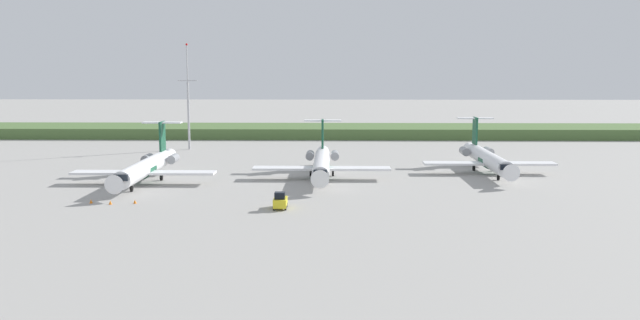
{
  "coord_description": "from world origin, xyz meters",
  "views": [
    {
      "loc": [
        2.05,
        -97.29,
        18.37
      ],
      "look_at": [
        0.0,
        10.19,
        3.0
      ],
      "focal_mm": 36.3,
      "sensor_mm": 36.0,
      "label": 1
    }
  ],
  "objects_px": {
    "baggage_tug": "(280,201)",
    "safety_cone_front_marker": "(91,201)",
    "safety_cone_mid_marker": "(110,202)",
    "safety_cone_rear_marker": "(135,202)",
    "antenna_mast": "(188,106)",
    "regional_jet_second": "(322,163)",
    "regional_jet_third": "(487,158)",
    "regional_jet_nearest": "(146,167)"
  },
  "relations": [
    {
      "from": "regional_jet_second",
      "to": "safety_cone_mid_marker",
      "type": "distance_m",
      "value": 35.96
    },
    {
      "from": "safety_cone_front_marker",
      "to": "baggage_tug",
      "type": "bearing_deg",
      "value": -6.45
    },
    {
      "from": "antenna_mast",
      "to": "safety_cone_rear_marker",
      "type": "relative_size",
      "value": 43.19
    },
    {
      "from": "safety_cone_mid_marker",
      "to": "regional_jet_nearest",
      "type": "bearing_deg",
      "value": 89.72
    },
    {
      "from": "baggage_tug",
      "to": "safety_cone_front_marker",
      "type": "distance_m",
      "value": 26.35
    },
    {
      "from": "safety_cone_mid_marker",
      "to": "safety_cone_rear_marker",
      "type": "relative_size",
      "value": 1.0
    },
    {
      "from": "safety_cone_rear_marker",
      "to": "regional_jet_third",
      "type": "bearing_deg",
      "value": 26.9
    },
    {
      "from": "regional_jet_third",
      "to": "safety_cone_front_marker",
      "type": "relative_size",
      "value": 56.36
    },
    {
      "from": "regional_jet_nearest",
      "to": "baggage_tug",
      "type": "bearing_deg",
      "value": -39.85
    },
    {
      "from": "safety_cone_mid_marker",
      "to": "safety_cone_rear_marker",
      "type": "bearing_deg",
      "value": 11.66
    },
    {
      "from": "baggage_tug",
      "to": "safety_cone_rear_marker",
      "type": "height_order",
      "value": "baggage_tug"
    },
    {
      "from": "regional_jet_nearest",
      "to": "regional_jet_third",
      "type": "bearing_deg",
      "value": 10.93
    },
    {
      "from": "regional_jet_nearest",
      "to": "baggage_tug",
      "type": "height_order",
      "value": "regional_jet_nearest"
    },
    {
      "from": "regional_jet_third",
      "to": "baggage_tug",
      "type": "relative_size",
      "value": 9.69
    },
    {
      "from": "regional_jet_nearest",
      "to": "regional_jet_second",
      "type": "height_order",
      "value": "same"
    },
    {
      "from": "regional_jet_third",
      "to": "safety_cone_front_marker",
      "type": "height_order",
      "value": "regional_jet_third"
    },
    {
      "from": "antenna_mast",
      "to": "safety_cone_mid_marker",
      "type": "bearing_deg",
      "value": -87.74
    },
    {
      "from": "regional_jet_second",
      "to": "safety_cone_mid_marker",
      "type": "relative_size",
      "value": 56.36
    },
    {
      "from": "regional_jet_third",
      "to": "safety_cone_front_marker",
      "type": "bearing_deg",
      "value": -155.53
    },
    {
      "from": "antenna_mast",
      "to": "safety_cone_front_marker",
      "type": "xyz_separation_m",
      "value": [
        -0.55,
        -59.02,
        -9.57
      ]
    },
    {
      "from": "regional_jet_second",
      "to": "safety_cone_rear_marker",
      "type": "xyz_separation_m",
      "value": [
        -25.16,
        -21.39,
        -2.26
      ]
    },
    {
      "from": "regional_jet_third",
      "to": "antenna_mast",
      "type": "distance_m",
      "value": 68.04
    },
    {
      "from": "regional_jet_third",
      "to": "safety_cone_rear_marker",
      "type": "xyz_separation_m",
      "value": [
        -54.32,
        -27.55,
        -2.26
      ]
    },
    {
      "from": "safety_cone_mid_marker",
      "to": "antenna_mast",
      "type": "bearing_deg",
      "value": 92.26
    },
    {
      "from": "safety_cone_rear_marker",
      "to": "regional_jet_nearest",
      "type": "bearing_deg",
      "value": 100.6
    },
    {
      "from": "regional_jet_nearest",
      "to": "safety_cone_rear_marker",
      "type": "relative_size",
      "value": 56.36
    },
    {
      "from": "regional_jet_third",
      "to": "safety_cone_mid_marker",
      "type": "relative_size",
      "value": 56.36
    },
    {
      "from": "antenna_mast",
      "to": "baggage_tug",
      "type": "distance_m",
      "value": 67.65
    },
    {
      "from": "regional_jet_second",
      "to": "safety_cone_front_marker",
      "type": "xyz_separation_m",
      "value": [
        -31.22,
        -21.31,
        -2.26
      ]
    },
    {
      "from": "baggage_tug",
      "to": "safety_cone_rear_marker",
      "type": "relative_size",
      "value": 5.82
    },
    {
      "from": "safety_cone_mid_marker",
      "to": "safety_cone_front_marker",
      "type": "bearing_deg",
      "value": 165.92
    },
    {
      "from": "regional_jet_nearest",
      "to": "antenna_mast",
      "type": "xyz_separation_m",
      "value": [
        -2.44,
        42.62,
        7.31
      ]
    },
    {
      "from": "baggage_tug",
      "to": "safety_cone_mid_marker",
      "type": "relative_size",
      "value": 5.82
    },
    {
      "from": "regional_jet_nearest",
      "to": "safety_cone_front_marker",
      "type": "height_order",
      "value": "regional_jet_nearest"
    },
    {
      "from": "safety_cone_front_marker",
      "to": "safety_cone_rear_marker",
      "type": "height_order",
      "value": "same"
    },
    {
      "from": "antenna_mast",
      "to": "baggage_tug",
      "type": "bearing_deg",
      "value": -67.53
    },
    {
      "from": "antenna_mast",
      "to": "baggage_tug",
      "type": "xyz_separation_m",
      "value": [
        25.63,
        -61.98,
        -8.85
      ]
    },
    {
      "from": "safety_cone_rear_marker",
      "to": "baggage_tug",
      "type": "bearing_deg",
      "value": -8.16
    },
    {
      "from": "regional_jet_nearest",
      "to": "baggage_tug",
      "type": "relative_size",
      "value": 9.69
    },
    {
      "from": "regional_jet_third",
      "to": "baggage_tug",
      "type": "distance_m",
      "value": 45.82
    },
    {
      "from": "safety_cone_front_marker",
      "to": "regional_jet_nearest",
      "type": "bearing_deg",
      "value": 79.68
    },
    {
      "from": "safety_cone_mid_marker",
      "to": "regional_jet_third",
      "type": "bearing_deg",
      "value": 26.14
    }
  ]
}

